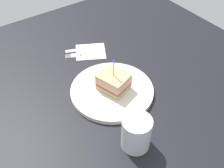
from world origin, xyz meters
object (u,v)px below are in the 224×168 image
sandwich_half_center (113,81)px  plate (112,91)px  knife (81,49)px  napkin (91,51)px  fork (79,55)px  drink_glass (136,134)px

sandwich_half_center → plate: bearing=130.4°
sandwich_half_center → knife: (23.24, -2.54, -3.72)cm
napkin → fork: fork is taller
sandwich_half_center → drink_glass: (-18.75, 6.31, 0.09)cm
sandwich_half_center → napkin: 21.18cm
fork → drink_glass: bearing=170.3°
sandwich_half_center → fork: (20.49, -0.38, -3.72)cm
napkin → knife: 3.72cm
drink_glass → fork: 39.99cm
plate → fork: plate is taller
sandwich_half_center → drink_glass: size_ratio=1.17×
napkin → fork: size_ratio=0.87×
plate → drink_glass: bearing=162.6°
plate → fork: 21.01cm
fork → knife: (2.74, -2.16, 0.00)cm
sandwich_half_center → napkin: sandwich_half_center is taller
sandwich_half_center → drink_glass: 19.78cm
plate → sandwich_half_center: sandwich_half_center is taller
napkin → sandwich_half_center: bearing=166.7°
plate → knife: plate is taller
napkin → knife: knife is taller
drink_glass → knife: bearing=-11.9°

